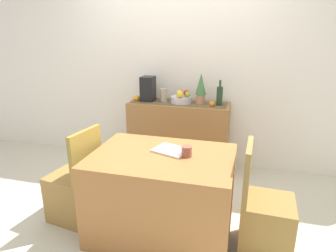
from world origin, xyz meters
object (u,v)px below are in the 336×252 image
object	(u,v)px
coffee_cup	(187,151)
chair_by_corner	(264,220)
wine_bottle	(220,96)
potted_plant	(201,88)
dining_table	(162,195)
coffee_maker	(148,89)
ceramic_vase	(164,95)
open_book	(171,150)
sideboard_console	(178,136)
chair_near_window	(76,192)
fruit_bowl	(181,100)

from	to	relation	value
coffee_cup	chair_by_corner	world-z (taller)	chair_by_corner
wine_bottle	potted_plant	bearing A→B (deg)	-180.00
chair_by_corner	coffee_cup	bearing A→B (deg)	177.93
dining_table	coffee_cup	world-z (taller)	coffee_cup
coffee_maker	ceramic_vase	world-z (taller)	coffee_maker
coffee_maker	dining_table	distance (m)	1.57
open_book	chair_by_corner	xyz separation A→B (m)	(0.80, -0.09, -0.48)
sideboard_console	ceramic_vase	distance (m)	0.55
coffee_maker	chair_by_corner	size ratio (longest dim) A/B	0.34
open_book	chair_near_window	bearing A→B (deg)	-155.70
sideboard_console	coffee_maker	bearing A→B (deg)	180.00
wine_bottle	open_book	bearing A→B (deg)	-102.63
wine_bottle	dining_table	xyz separation A→B (m)	(-0.33, -1.32, -0.61)
sideboard_console	dining_table	distance (m)	1.33
coffee_cup	coffee_maker	bearing A→B (deg)	120.44
wine_bottle	dining_table	size ratio (longest dim) A/B	0.26
fruit_bowl	ceramic_vase	distance (m)	0.23
fruit_bowl	ceramic_vase	size ratio (longest dim) A/B	1.50
fruit_bowl	coffee_maker	xyz separation A→B (m)	(-0.43, 0.00, 0.11)
wine_bottle	ceramic_vase	size ratio (longest dim) A/B	1.77
ceramic_vase	chair_by_corner	bearing A→B (deg)	-47.54
dining_table	chair_near_window	bearing A→B (deg)	-179.83
sideboard_console	dining_table	xyz separation A→B (m)	(0.16, -1.32, -0.06)
coffee_cup	chair_near_window	xyz separation A→B (m)	(-1.05, -0.03, -0.52)
sideboard_console	open_book	world-z (taller)	sideboard_console
coffee_cup	chair_by_corner	size ratio (longest dim) A/B	0.10
chair_near_window	dining_table	bearing A→B (deg)	0.17
sideboard_console	fruit_bowl	xyz separation A→B (m)	(0.03, 0.00, 0.48)
coffee_maker	chair_by_corner	world-z (taller)	coffee_maker
fruit_bowl	open_book	bearing A→B (deg)	-81.28
ceramic_vase	open_book	xyz separation A→B (m)	(0.41, -1.23, -0.20)
fruit_bowl	sideboard_console	bearing A→B (deg)	180.00
dining_table	ceramic_vase	bearing A→B (deg)	105.20
wine_bottle	dining_table	world-z (taller)	wine_bottle
open_book	ceramic_vase	bearing A→B (deg)	126.76
chair_near_window	coffee_cup	bearing A→B (deg)	1.46
dining_table	chair_near_window	size ratio (longest dim) A/B	1.30
dining_table	chair_by_corner	xyz separation A→B (m)	(0.85, 0.00, -0.10)
fruit_bowl	wine_bottle	distance (m)	0.47
chair_near_window	fruit_bowl	bearing A→B (deg)	61.70
fruit_bowl	coffee_cup	distance (m)	1.34
potted_plant	open_book	bearing A→B (deg)	-92.33
ceramic_vase	potted_plant	xyz separation A→B (m)	(0.46, -0.00, 0.11)
fruit_bowl	chair_near_window	world-z (taller)	fruit_bowl
chair_near_window	ceramic_vase	bearing A→B (deg)	69.67
open_book	coffee_cup	xyz separation A→B (m)	(0.15, -0.07, 0.03)
potted_plant	open_book	distance (m)	1.27
open_book	coffee_cup	bearing A→B (deg)	-6.59
fruit_bowl	ceramic_vase	bearing A→B (deg)	180.00
fruit_bowl	chair_near_window	size ratio (longest dim) A/B	0.28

